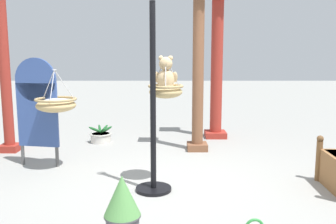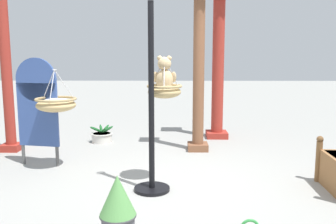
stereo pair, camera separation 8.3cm
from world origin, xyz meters
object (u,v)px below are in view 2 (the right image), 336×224
Objects in this scene: greenhouse_pillar_left at (199,73)px; greenhouse_pillar_right at (218,69)px; hanging_basket_with_teddy at (164,91)px; greenhouse_pillar_far_back at (6,66)px; potted_plant_bushy_green at (102,136)px; teddy_bear at (164,76)px; hanging_basket_left_high at (56,104)px; potted_plant_tall_leafy at (118,210)px; display_sign_board at (37,103)px; display_pole_central at (152,134)px.

greenhouse_pillar_left is 0.98× the size of greenhouse_pillar_right.
hanging_basket_with_teddy is 0.17× the size of greenhouse_pillar_far_back.
greenhouse_pillar_right reaches higher than greenhouse_pillar_left.
greenhouse_pillar_left is 2.27m from potted_plant_bushy_green.
greenhouse_pillar_right is 3.89m from greenhouse_pillar_far_back.
teddy_bear is 0.15× the size of greenhouse_pillar_left.
hanging_basket_with_teddy is 1.79m from greenhouse_pillar_left.
hanging_basket_with_teddy is 1.10× the size of potted_plant_bushy_green.
greenhouse_pillar_far_back is at bearing -178.52° from greenhouse_pillar_left.
greenhouse_pillar_far_back reaches higher than hanging_basket_left_high.
hanging_basket_left_high is at bearing -41.70° from greenhouse_pillar_far_back.
teddy_bear is 2.88m from potted_plant_bushy_green.
display_sign_board is (-1.55, 2.36, 0.63)m from potted_plant_tall_leafy.
greenhouse_pillar_right reaches higher than potted_plant_bushy_green.
greenhouse_pillar_left reaches higher than display_sign_board.
potted_plant_tall_leafy is 1.39× the size of potted_plant_bushy_green.
greenhouse_pillar_right is (1.00, 2.69, -0.02)m from teddy_bear.
hanging_basket_left_high is 0.37× the size of display_sign_board.
hanging_basket_left_high is 0.94× the size of potted_plant_tall_leafy.
display_pole_central reaches higher than potted_plant_tall_leafy.
display_sign_board is at bearing -146.44° from greenhouse_pillar_right.
potted_plant_bushy_green is 1.83m from display_sign_board.
hanging_basket_with_teddy is 1.18× the size of teddy_bear.
potted_plant_bushy_green is at bearing 79.89° from hanging_basket_left_high.
display_sign_board is at bearing 158.34° from teddy_bear.
hanging_basket_with_teddy is 0.79× the size of potted_plant_tall_leafy.
teddy_bear is 2.11m from display_sign_board.
hanging_basket_with_teddy is 1.69m from hanging_basket_left_high.
hanging_basket_with_teddy is 0.18× the size of greenhouse_pillar_left.
greenhouse_pillar_left is (0.55, 1.68, -0.05)m from teddy_bear.
potted_plant_tall_leafy is (1.20, -2.15, -0.63)m from hanging_basket_left_high.
potted_plant_tall_leafy is at bearing -102.85° from teddy_bear.
greenhouse_pillar_right is at bearing 33.56° from display_sign_board.
greenhouse_pillar_left reaches higher than display_pole_central.
teddy_bear is 0.68× the size of potted_plant_tall_leafy.
hanging_basket_with_teddy is 2.90m from greenhouse_pillar_right.
potted_plant_tall_leafy is (-0.36, -1.57, -0.88)m from hanging_basket_with_teddy.
display_pole_central reaches higher than hanging_basket_with_teddy.
teddy_bear is 0.94× the size of potted_plant_bushy_green.
display_sign_board reaches higher than potted_plant_bushy_green.
potted_plant_tall_leafy is at bearing -103.03° from hanging_basket_with_teddy.
hanging_basket_left_high is 1.91m from potted_plant_bushy_green.
potted_plant_tall_leafy is at bearing -76.79° from potted_plant_bushy_green.
display_pole_central reaches higher than teddy_bear.
potted_plant_tall_leafy is (-0.36, -1.60, -1.07)m from teddy_bear.
greenhouse_pillar_left is 1.11m from greenhouse_pillar_right.
greenhouse_pillar_far_back reaches higher than teddy_bear.
greenhouse_pillar_left reaches higher than hanging_basket_with_teddy.
greenhouse_pillar_left is 1.73× the size of display_sign_board.
display_sign_board is (0.82, -0.84, -0.53)m from greenhouse_pillar_far_back.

